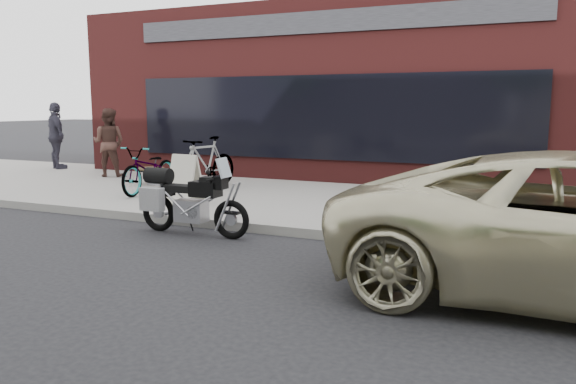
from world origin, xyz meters
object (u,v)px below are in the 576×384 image
object	(u,v)px
sandwich_sign	(185,179)
cafe_patron_left	(109,143)
bicycle_front	(150,169)
cafe_patron_right	(56,136)
bicycle_rear	(206,163)
motorcycle	(186,201)
cafe_table	(149,169)

from	to	relation	value
sandwich_sign	cafe_patron_left	world-z (taller)	cafe_patron_left
bicycle_front	cafe_patron_right	world-z (taller)	cafe_patron_right
bicycle_rear	sandwich_sign	xyz separation A→B (m)	(0.65, -1.75, -0.11)
sandwich_sign	cafe_patron_right	distance (m)	7.58
sandwich_sign	cafe_patron_left	bearing A→B (deg)	153.75
cafe_patron_right	bicycle_front	bearing A→B (deg)	-178.10
bicycle_front	motorcycle	bearing A→B (deg)	-47.76
bicycle_front	sandwich_sign	size ratio (longest dim) A/B	2.06
sandwich_sign	cafe_patron_right	bearing A→B (deg)	159.34
bicycle_rear	cafe_table	distance (m)	1.56
motorcycle	bicycle_rear	world-z (taller)	bicycle_rear
motorcycle	cafe_patron_right	bearing A→B (deg)	147.90
bicycle_rear	cafe_patron_right	distance (m)	6.34
sandwich_sign	bicycle_front	bearing A→B (deg)	157.80
bicycle_front	cafe_patron_right	size ratio (longest dim) A/B	0.99
cafe_table	motorcycle	bearing A→B (deg)	-45.90
bicycle_rear	cafe_table	world-z (taller)	bicycle_rear
bicycle_front	cafe_table	size ratio (longest dim) A/B	2.77
motorcycle	bicycle_front	size ratio (longest dim) A/B	1.02
cafe_table	cafe_patron_right	size ratio (longest dim) A/B	0.36
cafe_table	cafe_patron_right	xyz separation A→B (m)	(-4.56, 1.65, 0.60)
bicycle_front	cafe_patron_right	distance (m)	6.00
cafe_patron_left	cafe_patron_right	distance (m)	2.76
motorcycle	cafe_patron_right	world-z (taller)	cafe_patron_right
cafe_patron_left	cafe_table	bearing A→B (deg)	140.28
bicycle_front	cafe_patron_right	xyz separation A→B (m)	(-5.36, 2.66, 0.46)
bicycle_front	cafe_table	distance (m)	1.29
sandwich_sign	cafe_patron_right	world-z (taller)	cafe_patron_right
cafe_patron_left	cafe_patron_right	world-z (taller)	cafe_patron_right
motorcycle	cafe_table	world-z (taller)	motorcycle
bicycle_front	bicycle_rear	xyz separation A→B (m)	(0.75, 1.00, 0.08)
motorcycle	bicycle_front	bearing A→B (deg)	136.94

